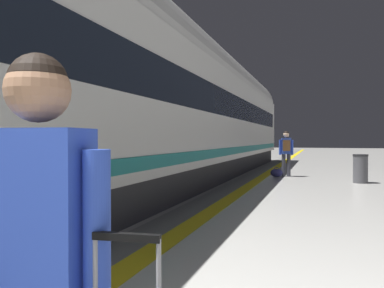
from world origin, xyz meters
The scene contains 7 objects.
safety_line_strip centered at (-0.90, 10.00, 0.00)m, with size 0.36×80.00×0.01m, color yellow.
tactile_edge_band centered at (-1.29, 10.00, 0.00)m, with size 0.73×80.00×0.01m, color slate.
high_speed_train centered at (-3.12, 9.29, 2.50)m, with size 2.94×31.89×4.97m.
traveller_foreground centered at (0.15, 1.09, 0.98)m, with size 0.55×0.32×1.70m.
passenger_near centered at (-0.09, 14.30, 1.00)m, with size 0.52×0.37×1.69m.
duffel_bag_near centered at (-0.41, 14.03, 0.15)m, with size 0.44×0.26×0.36m.
waste_bin centered at (2.31, 12.97, 0.46)m, with size 0.46×0.46×0.91m.
Camera 1 is at (1.07, 0.06, 1.41)m, focal length 34.92 mm.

